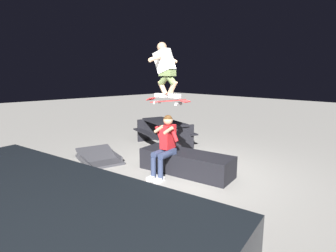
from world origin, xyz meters
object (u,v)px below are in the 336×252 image
(ledge_box_main, at_px, (186,163))
(skater_airborne, at_px, (165,67))
(kicker_ramp, at_px, (99,159))
(skateboard, at_px, (167,101))
(person_sitting_on_ledge, at_px, (165,143))
(picnic_table_back, at_px, (164,129))

(ledge_box_main, bearing_deg, skater_airborne, 47.36)
(kicker_ramp, bearing_deg, skater_airborne, -161.43)
(ledge_box_main, relative_size, skateboard, 2.00)
(person_sitting_on_ledge, distance_m, picnic_table_back, 2.58)
(person_sitting_on_ledge, relative_size, skateboard, 1.25)
(person_sitting_on_ledge, distance_m, skater_airborne, 1.56)
(skater_airborne, relative_size, picnic_table_back, 0.56)
(skateboard, relative_size, skater_airborne, 0.93)
(picnic_table_back, bearing_deg, skater_airborne, 137.24)
(ledge_box_main, relative_size, person_sitting_on_ledge, 1.59)
(ledge_box_main, height_order, picnic_table_back, picnic_table_back)
(skateboard, bearing_deg, picnic_table_back, -41.72)
(skater_airborne, xyz_separation_m, kicker_ramp, (1.79, 0.60, -2.22))
(skateboard, height_order, skater_airborne, skater_airborne)
(person_sitting_on_ledge, xyz_separation_m, skater_airborne, (0.11, -0.11, 1.56))
(kicker_ramp, distance_m, picnic_table_back, 2.28)
(ledge_box_main, xyz_separation_m, skateboard, (0.25, 0.32, 1.35))
(skater_airborne, bearing_deg, kicker_ramp, 18.57)
(picnic_table_back, bearing_deg, person_sitting_on_ledge, 137.10)
(ledge_box_main, relative_size, skater_airborne, 1.85)
(skateboard, xyz_separation_m, picnic_table_back, (1.83, -1.63, -1.09))
(ledge_box_main, distance_m, skater_airborne, 2.09)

